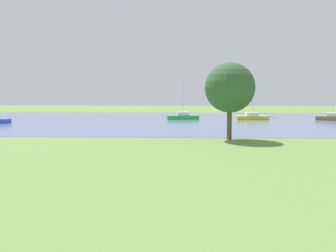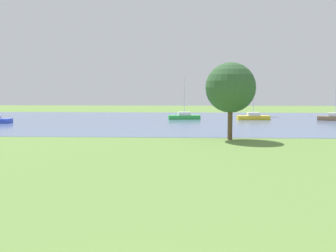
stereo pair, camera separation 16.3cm
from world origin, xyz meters
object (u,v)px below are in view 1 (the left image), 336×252
object	(u,v)px
sailboat_green	(183,116)
sailboat_yellow	(252,117)
sailboat_brown	(333,117)
tree_east_far	(230,88)

from	to	relation	value
sailboat_green	sailboat_yellow	bearing A→B (deg)	-2.63
sailboat_brown	tree_east_far	distance (m)	29.13
sailboat_brown	tree_east_far	world-z (taller)	tree_east_far
sailboat_yellow	sailboat_green	bearing A→B (deg)	177.37
sailboat_green	tree_east_far	xyz separation A→B (m)	(4.34, -23.91, 4.29)
sailboat_yellow	tree_east_far	world-z (taller)	tree_east_far
sailboat_green	sailboat_yellow	size ratio (longest dim) A/B	1.00
sailboat_green	tree_east_far	size ratio (longest dim) A/B	0.89
sailboat_brown	sailboat_green	xyz separation A→B (m)	(-22.15, 1.26, 0.01)
sailboat_brown	sailboat_yellow	distance (m)	11.76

